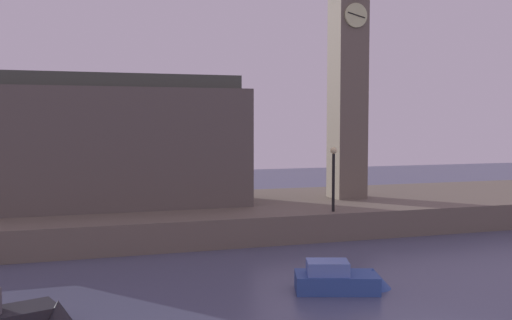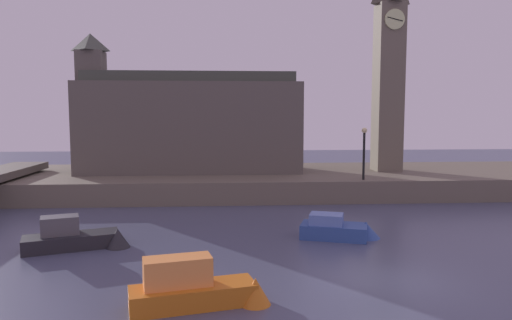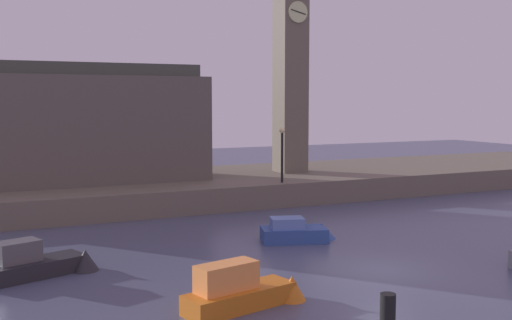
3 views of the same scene
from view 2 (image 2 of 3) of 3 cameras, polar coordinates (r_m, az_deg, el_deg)
ground_plane at (r=18.04m, az=15.99°, el=-13.74°), size 120.00×120.00×0.00m
far_embankment at (r=36.83m, az=5.43°, el=-2.48°), size 70.00×12.00×1.50m
clock_tower at (r=38.24m, az=15.74°, el=11.63°), size 2.15×2.20×16.51m
parliament_hall at (r=36.49m, az=-8.53°, el=4.42°), size 16.62×5.06×10.32m
streetlamp at (r=32.27m, az=12.90°, el=1.55°), size 0.36×0.36×3.49m
boat_patrol_orange at (r=15.15m, az=-6.58°, el=-15.17°), size 4.59×2.06×1.67m
boat_tour_blue at (r=23.11m, az=10.26°, el=-8.19°), size 4.14×2.45×1.20m
boat_barge_dark at (r=22.43m, az=-20.37°, el=-8.80°), size 4.91×2.60×1.59m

